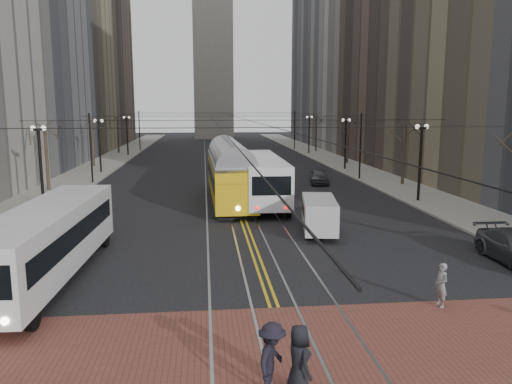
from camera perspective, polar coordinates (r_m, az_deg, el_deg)
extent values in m
plane|color=black|center=(19.25, 1.69, -11.96)|extent=(260.00, 260.00, 0.00)
cube|color=gray|center=(64.38, -17.22, 2.92)|extent=(5.00, 140.00, 0.15)
cube|color=gray|center=(65.49, 9.51, 3.33)|extent=(5.00, 140.00, 0.15)
cube|color=brown|center=(15.64, 3.72, -17.28)|extent=(25.00, 6.00, 0.01)
cube|color=gray|center=(63.19, -3.74, 3.15)|extent=(4.80, 130.00, 0.02)
cube|color=gold|center=(63.19, -3.74, 3.15)|extent=(0.42, 130.00, 0.01)
cube|color=slate|center=(68.52, -26.82, 16.93)|extent=(16.00, 20.00, 34.00)
cube|color=brown|center=(107.07, -19.13, 16.01)|extent=(16.00, 20.00, 40.00)
cube|color=brown|center=(70.29, 18.36, 17.24)|extent=(16.00, 20.00, 34.00)
cube|color=slate|center=(108.21, 9.42, 16.33)|extent=(16.00, 20.00, 40.00)
cube|color=#B2AFA5|center=(121.58, -5.02, 19.47)|extent=(9.00, 9.00, 56.00)
cylinder|color=black|center=(37.73, -23.35, 2.30)|extent=(0.20, 0.20, 5.60)
cylinder|color=black|center=(57.04, -17.42, 4.86)|extent=(0.20, 0.20, 5.60)
cylinder|color=black|center=(76.70, -14.49, 6.09)|extent=(0.20, 0.20, 5.60)
cylinder|color=black|center=(39.44, 18.22, 2.89)|extent=(0.20, 0.20, 5.60)
cylinder|color=black|center=(58.18, 10.18, 5.23)|extent=(0.20, 0.20, 5.60)
cylinder|color=black|center=(77.55, 6.08, 6.38)|extent=(0.20, 0.20, 5.60)
cylinder|color=#382D23|center=(45.92, -22.80, 3.51)|extent=(0.28, 0.28, 5.60)
cylinder|color=#382D23|center=(63.30, -18.14, 5.25)|extent=(0.28, 0.28, 5.60)
cylinder|color=#382D23|center=(80.96, -15.49, 6.22)|extent=(0.28, 0.28, 5.60)
cylinder|color=#382D23|center=(47.54, 16.51, 4.04)|extent=(0.28, 0.28, 5.60)
cylinder|color=#382D23|center=(64.49, 10.42, 5.63)|extent=(0.28, 0.28, 5.60)
cylinder|color=#382D23|center=(81.88, 6.88, 6.53)|extent=(0.28, 0.28, 5.60)
cylinder|color=black|center=(62.76, -5.18, 8.57)|extent=(0.03, 120.00, 0.03)
cylinder|color=black|center=(62.87, -2.42, 8.61)|extent=(0.03, 120.00, 0.03)
cylinder|color=black|center=(49.03, -18.35, 4.69)|extent=(0.16, 0.16, 6.60)
cylinder|color=black|center=(84.48, -13.17, 6.78)|extent=(0.16, 0.16, 6.60)
cylinder|color=black|center=(50.28, 11.84, 5.09)|extent=(0.16, 0.16, 6.60)
cylinder|color=black|center=(85.21, 4.44, 7.02)|extent=(0.16, 0.16, 6.60)
cube|color=silver|center=(22.39, -22.69, -5.50)|extent=(3.08, 12.32, 3.05)
cube|color=yellow|center=(38.35, -3.05, 1.66)|extent=(3.08, 15.21, 3.57)
cube|color=white|center=(37.48, 0.56, 1.38)|extent=(3.02, 13.21, 3.44)
cube|color=silver|center=(28.41, 7.23, -2.79)|extent=(2.46, 4.80, 2.03)
imported|color=#414249|center=(47.39, 7.23, 1.78)|extent=(2.27, 4.27, 1.38)
imported|color=black|center=(13.01, 4.94, -18.64)|extent=(0.80, 1.01, 1.82)
imported|color=gray|center=(19.31, 20.42, -9.93)|extent=(0.47, 0.64, 1.61)
imported|color=black|center=(12.89, 1.84, -18.65)|extent=(1.18, 1.43, 1.92)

